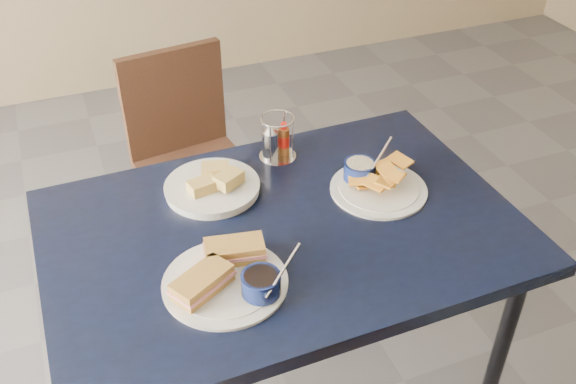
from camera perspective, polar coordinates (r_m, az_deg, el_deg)
name	(u,v)px	position (r m, az deg, el deg)	size (l,w,h in m)	color
dining_table	(283,245)	(1.69, -0.45, -4.71)	(1.21, 0.81, 0.75)	black
chair_far	(189,145)	(2.48, -8.75, 4.14)	(0.44, 0.43, 0.84)	black
sandwich_plate	(229,275)	(1.48, -5.28, -7.35)	(0.31, 0.29, 0.12)	white
plantain_plate	(373,181)	(1.78, 7.53, 0.97)	(0.27, 0.27, 0.12)	white
bread_basket	(213,186)	(1.76, -6.68, 0.53)	(0.26, 0.26, 0.07)	white
condiment_caddy	(276,141)	(1.87, -1.10, 4.54)	(0.11, 0.11, 0.14)	silver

